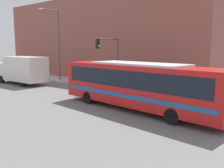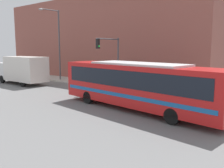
{
  "view_description": "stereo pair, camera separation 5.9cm",
  "coord_description": "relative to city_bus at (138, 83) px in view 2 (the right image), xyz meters",
  "views": [
    {
      "loc": [
        -14.58,
        -6.03,
        4.09
      ],
      "look_at": [
        0.03,
        5.81,
        1.35
      ],
      "focal_mm": 40.0,
      "sensor_mm": 36.0,
      "label": 1
    },
    {
      "loc": [
        -14.54,
        -6.07,
        4.09
      ],
      "look_at": [
        0.03,
        5.81,
        1.35
      ],
      "focal_mm": 40.0,
      "sensor_mm": 36.0,
      "label": 2
    }
  ],
  "objects": [
    {
      "name": "building_facade",
      "position": [
        11.63,
        13.97,
        3.46
      ],
      "size": [
        6.0,
        31.57,
        10.49
      ],
      "color": "brown",
      "rests_on": "ground_plane"
    },
    {
      "name": "pedestrian_near_corner",
      "position": [
        7.75,
        5.8,
        -0.72
      ],
      "size": [
        0.34,
        0.34,
        1.77
      ],
      "color": "slate",
      "rests_on": "sidewalk"
    },
    {
      "name": "city_bus",
      "position": [
        0.0,
        0.0,
        0.0
      ],
      "size": [
        3.96,
        12.4,
        3.12
      ],
      "rotation": [
        0.0,
        0.0,
        -0.12
      ],
      "color": "red",
      "rests_on": "ground_plane"
    },
    {
      "name": "traffic_light_pole",
      "position": [
        5.05,
        6.45,
        1.75
      ],
      "size": [
        3.28,
        0.35,
        4.89
      ],
      "color": "#47474C",
      "rests_on": "sidewalk"
    },
    {
      "name": "parking_meter",
      "position": [
        6.07,
        6.2,
        -0.7
      ],
      "size": [
        0.14,
        0.14,
        1.38
      ],
      "color": "#47474C",
      "rests_on": "sidewalk"
    },
    {
      "name": "street_lamp",
      "position": [
        5.97,
        15.67,
        3.3
      ],
      "size": [
        2.87,
        0.28,
        8.39
      ],
      "color": "#47474C",
      "rests_on": "sidewalk"
    },
    {
      "name": "sidewalk",
      "position": [
        7.05,
        17.19,
        -1.71
      ],
      "size": [
        3.16,
        70.0,
        0.16
      ],
      "color": "#B7B2A8",
      "rests_on": "ground_plane"
    },
    {
      "name": "delivery_truck",
      "position": [
        1.67,
        16.62,
        -0.11
      ],
      "size": [
        2.37,
        7.4,
        3.11
      ],
      "color": "silver",
      "rests_on": "ground_plane"
    },
    {
      "name": "ground_plane",
      "position": [
        0.97,
        -2.81,
        -1.79
      ],
      "size": [
        120.0,
        120.0,
        0.0
      ],
      "primitive_type": "plane",
      "color": "slate"
    },
    {
      "name": "fire_hydrant",
      "position": [
        6.07,
        0.19,
        -1.24
      ],
      "size": [
        0.23,
        0.32,
        0.77
      ],
      "color": "#999999",
      "rests_on": "sidewalk"
    }
  ]
}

